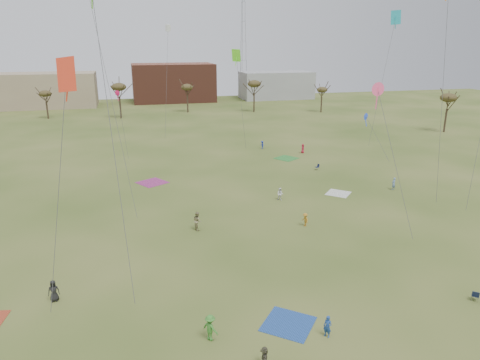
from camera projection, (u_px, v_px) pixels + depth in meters
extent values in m
plane|color=#354D18|center=(278.00, 291.00, 34.67)|extent=(260.00, 260.00, 0.00)
imported|color=#3A822B|center=(210.00, 328.00, 28.72)|extent=(1.27, 1.35, 1.83)
imported|color=navy|center=(328.00, 327.00, 29.08)|extent=(0.63, 0.66, 1.53)
imported|color=#91885C|center=(197.00, 221.00, 45.74)|extent=(0.90, 1.07, 1.96)
imported|color=#4C4836|center=(264.00, 357.00, 26.33)|extent=(0.70, 1.37, 1.42)
imported|color=black|center=(54.00, 291.00, 33.12)|extent=(0.85, 0.58, 1.69)
imported|color=#B37A21|center=(305.00, 220.00, 46.72)|extent=(0.70, 1.02, 1.44)
imported|color=#6784AD|center=(394.00, 184.00, 58.19)|extent=(0.71, 0.58, 1.68)
imported|color=white|center=(280.00, 194.00, 54.37)|extent=(0.95, 0.89, 1.56)
imported|color=#A61C30|center=(303.00, 149.00, 77.61)|extent=(0.86, 0.93, 1.60)
imported|color=navy|center=(262.00, 145.00, 80.69)|extent=(0.69, 1.02, 1.46)
cube|color=#224895|center=(288.00, 324.00, 30.59)|extent=(4.53, 4.53, 0.03)
cube|color=silver|center=(338.00, 193.00, 57.01)|extent=(3.94, 3.94, 0.03)
cube|color=#952D6F|center=(152.00, 183.00, 61.40)|extent=(4.81, 4.81, 0.03)
cube|color=#2F8331|center=(286.00, 158.00, 74.21)|extent=(4.55, 4.55, 0.03)
cube|color=#151F3B|center=(475.00, 295.00, 33.28)|extent=(0.71, 0.71, 0.04)
cube|color=#151F3B|center=(476.00, 294.00, 33.02)|extent=(0.46, 0.43, 0.44)
cube|color=#141A39|center=(317.00, 167.00, 67.44)|extent=(0.58, 0.58, 0.04)
cube|color=#141A39|center=(318.00, 166.00, 67.46)|extent=(0.21, 0.51, 0.44)
cube|color=red|center=(66.00, 74.00, 26.34)|extent=(1.03, 1.03, 2.03)
cube|color=red|center=(68.00, 87.00, 26.55)|extent=(0.08, 0.08, 1.83)
cylinder|color=#4C4C51|center=(58.00, 202.00, 28.37)|extent=(2.79, 0.07, 15.93)
cylinder|color=#4C4C51|center=(113.00, 147.00, 30.71)|extent=(1.34, 5.91, 21.56)
cone|color=#FF5083|center=(378.00, 89.00, 41.22)|extent=(1.29, 0.09, 1.29)
cube|color=#FF5083|center=(377.00, 98.00, 41.46)|extent=(0.08, 0.08, 2.11)
cylinder|color=#4C4C51|center=(395.00, 164.00, 41.48)|extent=(2.49, 4.47, 13.58)
cylinder|color=#4C4C51|center=(442.00, 102.00, 47.33)|extent=(2.26, 0.19, 23.36)
cylinder|color=#4C4C51|center=(112.00, 104.00, 44.68)|extent=(3.23, 4.32, 23.56)
cone|color=blue|center=(366.00, 117.00, 70.33)|extent=(1.10, 0.08, 1.10)
cube|color=blue|center=(366.00, 121.00, 70.53)|extent=(0.08, 0.08, 1.80)
cylinder|color=#4C4C51|center=(377.00, 139.00, 69.55)|extent=(2.18, 4.34, 6.46)
cube|color=#6EF428|center=(236.00, 55.00, 70.37)|extent=(1.03, 1.03, 2.02)
cube|color=#6EF428|center=(236.00, 60.00, 70.59)|extent=(0.08, 0.08, 1.82)
cylinder|color=#4C4C51|center=(241.00, 104.00, 73.88)|extent=(2.25, 2.00, 15.75)
cone|color=#CD1550|center=(117.00, 93.00, 66.19)|extent=(0.82, 0.06, 0.82)
cube|color=#CD1550|center=(117.00, 97.00, 66.35)|extent=(0.08, 0.08, 1.35)
cylinder|color=#4C4C51|center=(123.00, 127.00, 68.32)|extent=(0.94, 1.05, 10.48)
cube|color=teal|center=(396.00, 17.00, 74.24)|extent=(1.17, 1.17, 2.29)
cube|color=teal|center=(395.00, 22.00, 74.48)|extent=(0.08, 0.08, 2.06)
cylinder|color=#4C4C51|center=(382.00, 84.00, 76.76)|extent=(3.46, 0.73, 21.74)
cube|color=silver|center=(168.00, 28.00, 83.88)|extent=(0.72, 0.72, 1.24)
cube|color=silver|center=(168.00, 32.00, 84.09)|extent=(0.08, 0.08, 1.86)
cylinder|color=#4C4C51|center=(167.00, 84.00, 84.55)|extent=(2.02, 4.65, 20.37)
cylinder|color=#3A2B1E|center=(47.00, 110.00, 111.99)|extent=(0.40, 0.40, 4.32)
ellipsoid|color=#473D1E|center=(45.00, 94.00, 110.75)|extent=(3.02, 3.02, 1.58)
cylinder|color=#3A2B1E|center=(120.00, 108.00, 112.39)|extent=(0.40, 0.40, 5.40)
ellipsoid|color=#473D1E|center=(119.00, 87.00, 110.84)|extent=(3.78, 3.78, 1.98)
cylinder|color=#3A2B1E|center=(188.00, 104.00, 122.31)|extent=(0.40, 0.40, 4.68)
ellipsoid|color=#473D1E|center=(187.00, 87.00, 120.96)|extent=(3.28, 3.28, 1.72)
cylinder|color=#3A2B1E|center=(254.00, 102.00, 122.78)|extent=(0.40, 0.40, 5.28)
ellipsoid|color=#473D1E|center=(254.00, 84.00, 121.26)|extent=(3.70, 3.70, 1.94)
cylinder|color=#3A2B1E|center=(321.00, 105.00, 122.58)|extent=(0.40, 0.40, 4.20)
ellipsoid|color=#473D1E|center=(322.00, 90.00, 121.37)|extent=(2.94, 2.94, 1.54)
cylinder|color=#3A2B1E|center=(445.00, 120.00, 95.26)|extent=(0.40, 0.40, 5.04)
ellipsoid|color=#473D1E|center=(449.00, 98.00, 93.80)|extent=(3.53, 3.53, 1.85)
cube|color=#937F60|center=(40.00, 90.00, 131.23)|extent=(32.00, 14.00, 10.00)
cube|color=brown|center=(173.00, 82.00, 145.02)|extent=(26.00, 16.00, 12.00)
cube|color=gray|center=(276.00, 85.00, 151.91)|extent=(24.00, 12.00, 9.00)
cylinder|color=#9EA3A8|center=(246.00, 41.00, 151.90)|extent=(0.16, 0.16, 38.00)
cylinder|color=#9EA3A8|center=(241.00, 41.00, 152.30)|extent=(0.16, 0.16, 38.00)
cylinder|color=#9EA3A8|center=(242.00, 41.00, 150.86)|extent=(0.16, 0.16, 38.00)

